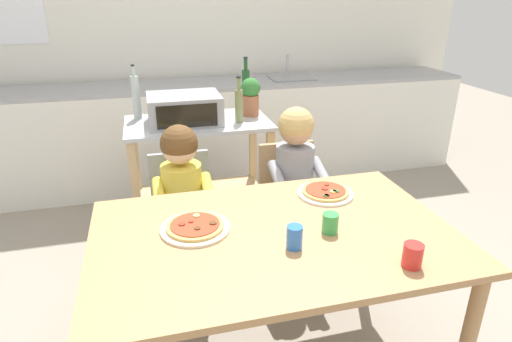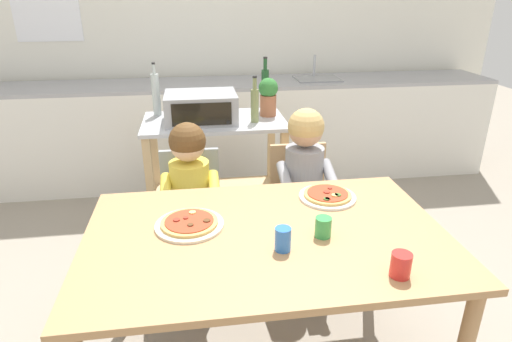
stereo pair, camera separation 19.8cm
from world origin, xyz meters
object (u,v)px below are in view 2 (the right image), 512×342
dining_chair_left (192,209)px  drinking_cup_green (323,227)px  drinking_cup_blue (283,239)px  dining_table (266,252)px  child_in_yellow_shirt (190,190)px  bottle_tall_green_wine (255,104)px  child_in_grey_shirt (306,177)px  kitchen_island_cart (216,159)px  toaster_oven (201,107)px  potted_herb_plant (268,95)px  pizza_plate_white (327,196)px  dining_chair_right (300,202)px  pizza_plate_cream (189,224)px  bottle_brown_beer (156,94)px  drinking_cup_red (401,265)px  bottle_clear_vinegar (265,88)px

dining_chair_left → drinking_cup_green: drinking_cup_green is taller
dining_chair_left → drinking_cup_blue: (0.35, -0.91, 0.32)m
dining_table → child_in_yellow_shirt: 0.73m
dining_table → dining_chair_left: (-0.31, 0.78, -0.18)m
bottle_tall_green_wine → child_in_grey_shirt: 0.68m
kitchen_island_cart → toaster_oven: 0.39m
kitchen_island_cart → dining_table: size_ratio=0.65×
drinking_cup_blue → bottle_tall_green_wine: bearing=86.3°
bottle_tall_green_wine → dining_table: size_ratio=0.21×
potted_herb_plant → pizza_plate_white: (0.10, -1.12, -0.23)m
child_in_grey_shirt → child_in_yellow_shirt: bearing=-179.1°
pizza_plate_white → drinking_cup_green: (-0.12, -0.33, 0.03)m
potted_herb_plant → dining_chair_right: (0.10, -0.61, -0.52)m
pizza_plate_cream → kitchen_island_cart: bearing=81.9°
dining_chair_left → child_in_yellow_shirt: child_in_yellow_shirt is taller
drinking_cup_green → bottle_brown_beer: bearing=115.3°
pizza_plate_cream → potted_herb_plant: bearing=66.7°
drinking_cup_blue → child_in_grey_shirt: bearing=69.3°
bottle_brown_beer → pizza_plate_white: 1.53m
toaster_oven → drinking_cup_green: 1.45m
bottle_tall_green_wine → drinking_cup_blue: 1.39m
drinking_cup_red → drinking_cup_green: bearing=123.0°
dining_table → bottle_brown_beer: bearing=109.0°
kitchen_island_cart → bottle_tall_green_wine: 0.50m
potted_herb_plant → pizza_plate_white: 1.15m
child_in_grey_shirt → pizza_plate_white: child_in_grey_shirt is taller
child_in_grey_shirt → drinking_cup_red: size_ratio=11.87×
bottle_brown_beer → dining_chair_left: bearing=-74.1°
kitchen_island_cart → pizza_plate_white: kitchen_island_cart is taller
bottle_brown_beer → child_in_yellow_shirt: bearing=-76.3°
pizza_plate_white → pizza_plate_cream: bearing=-165.1°
child_in_grey_shirt → drinking_cup_green: child_in_grey_shirt is taller
drinking_cup_red → drinking_cup_green: size_ratio=1.07×
bottle_clear_vinegar → pizza_plate_white: 1.31m
child_in_grey_shirt → bottle_tall_green_wine: bearing=110.0°
drinking_cup_blue → drinking_cup_red: bearing=-30.6°
kitchen_island_cart → pizza_plate_white: (0.48, -1.07, 0.20)m
child_in_yellow_shirt → pizza_plate_cream: size_ratio=3.48×
child_in_yellow_shirt → drinking_cup_red: bearing=-54.3°
kitchen_island_cart → bottle_clear_vinegar: bearing=29.5°
child_in_grey_shirt → drinking_cup_blue: 0.86m
kitchen_island_cart → dining_chair_right: (0.48, -0.56, -0.09)m
toaster_oven → bottle_tall_green_wine: bearing=-11.6°
bottle_tall_green_wine → child_in_yellow_shirt: bearing=-126.7°
child_in_grey_shirt → pizza_plate_cream: bearing=-139.1°
child_in_yellow_shirt → drinking_cup_blue: size_ratio=10.69×
bottle_clear_vinegar → drinking_cup_red: bottle_clear_vinegar is taller
child_in_yellow_shirt → bottle_brown_beer: bearing=103.7°
kitchen_island_cart → child_in_yellow_shirt: 0.71m
dining_table → drinking_cup_green: size_ratio=17.66×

